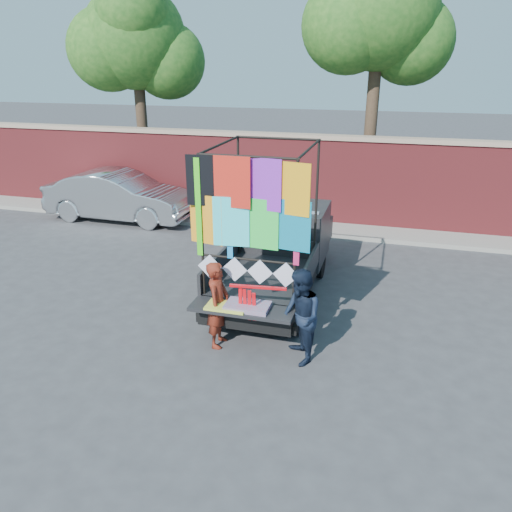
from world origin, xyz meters
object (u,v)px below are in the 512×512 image
(pickup_truck, at_px, (281,248))
(sedan, at_px, (120,196))
(woman, at_px, (218,304))
(man, at_px, (300,317))

(pickup_truck, distance_m, sedan, 6.66)
(sedan, height_order, woman, woman)
(woman, height_order, man, man)
(sedan, relative_size, man, 2.85)
(man, bearing_deg, woman, -120.93)
(sedan, bearing_deg, woman, -137.90)
(woman, relative_size, man, 0.96)
(man, bearing_deg, pickup_truck, 172.65)
(pickup_truck, bearing_deg, sedan, 150.28)
(sedan, relative_size, woman, 2.96)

